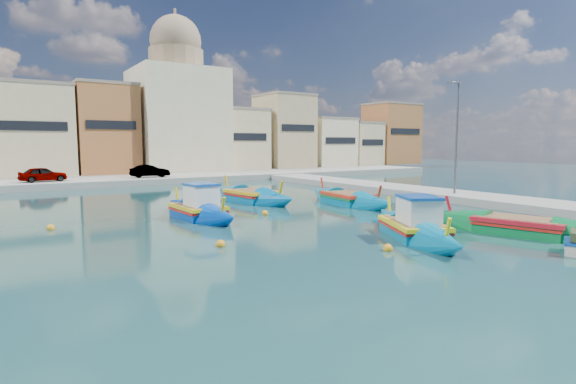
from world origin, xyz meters
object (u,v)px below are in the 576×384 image
object	(u,v)px
church_block	(177,106)
luzzu_cyan_mid	(348,200)
luzzu_blue_cabin	(198,211)
luzzu_turquoise_cabin	(414,229)
quay_street_lamp	(456,137)
luzzu_blue_south	(520,228)
luzzu_green	(252,197)

from	to	relation	value
church_block	luzzu_cyan_mid	distance (m)	32.39
church_block	luzzu_blue_cabin	xyz separation A→B (m)	(-9.83, -31.23, -8.06)
church_block	luzzu_turquoise_cabin	xyz separation A→B (m)	(-4.06, -40.71, -8.07)
quay_street_lamp	luzzu_blue_south	size ratio (longest dim) A/B	0.89
luzzu_turquoise_cabin	luzzu_cyan_mid	bearing A→B (deg)	65.02
luzzu_turquoise_cabin	luzzu_cyan_mid	xyz separation A→B (m)	(4.36, 9.36, -0.06)
quay_street_lamp	luzzu_cyan_mid	size ratio (longest dim) A/B	0.89
quay_street_lamp	luzzu_turquoise_cabin	world-z (taller)	quay_street_lamp
luzzu_green	luzzu_blue_south	distance (m)	16.50
luzzu_cyan_mid	luzzu_blue_south	world-z (taller)	luzzu_cyan_mid
quay_street_lamp	luzzu_blue_cabin	world-z (taller)	quay_street_lamp
quay_street_lamp	luzzu_turquoise_cabin	size ratio (longest dim) A/B	0.94
luzzu_blue_cabin	church_block	bearing A→B (deg)	72.53
luzzu_blue_cabin	luzzu_blue_south	bearing A→B (deg)	-48.87
quay_street_lamp	luzzu_blue_cabin	size ratio (longest dim) A/B	0.99
luzzu_turquoise_cabin	luzzu_blue_south	xyz separation A→B (m)	(4.32, -2.07, -0.07)
quay_street_lamp	luzzu_green	size ratio (longest dim) A/B	0.89
quay_street_lamp	luzzu_cyan_mid	bearing A→B (deg)	159.65
luzzu_blue_south	luzzu_blue_cabin	bearing A→B (deg)	131.13
quay_street_lamp	luzzu_green	distance (m)	14.34
quay_street_lamp	luzzu_cyan_mid	distance (m)	8.63
church_block	luzzu_green	xyz separation A→B (m)	(-4.37, -26.95, -8.11)
luzzu_cyan_mid	church_block	bearing A→B (deg)	90.55
luzzu_turquoise_cabin	luzzu_cyan_mid	size ratio (longest dim) A/B	0.95
church_block	quay_street_lamp	world-z (taller)	church_block
luzzu_cyan_mid	luzzu_blue_south	bearing A→B (deg)	-90.21
luzzu_turquoise_cabin	luzzu_green	distance (m)	13.76
luzzu_green	luzzu_blue_cabin	bearing A→B (deg)	-141.91
church_block	luzzu_blue_cabin	bearing A→B (deg)	-107.47
church_block	luzzu_cyan_mid	xyz separation A→B (m)	(0.30, -31.35, -8.13)
luzzu_turquoise_cabin	luzzu_blue_cabin	xyz separation A→B (m)	(-5.77, 9.48, 0.01)
luzzu_blue_cabin	luzzu_cyan_mid	world-z (taller)	luzzu_blue_cabin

